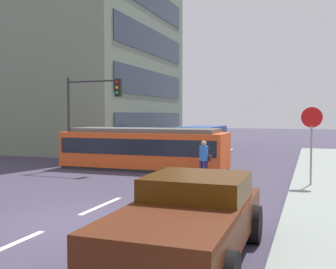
{
  "coord_description": "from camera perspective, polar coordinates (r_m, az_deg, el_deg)",
  "views": [
    {
      "loc": [
        5.91,
        -8.47,
        2.75
      ],
      "look_at": [
        -0.01,
        7.91,
        1.87
      ],
      "focal_mm": 42.67,
      "sensor_mm": 36.0,
      "label": 1
    }
  ],
  "objects": [
    {
      "name": "ground_plane",
      "position": [
        19.59,
        2.1,
        -5.17
      ],
      "size": [
        120.0,
        120.0,
        0.0
      ],
      "primitive_type": "plane",
      "color": "#403A4E"
    },
    {
      "name": "streetcar_tram",
      "position": [
        19.99,
        -3.45,
        -1.93
      ],
      "size": [
        8.29,
        2.63,
        2.06
      ],
      "color": "#EA531F",
      "rests_on": "ground"
    },
    {
      "name": "lane_stripe_4",
      "position": [
        30.99,
        8.79,
        -2.21
      ],
      "size": [
        0.16,
        2.4,
        0.01
      ],
      "primitive_type": "cube",
      "color": "silver",
      "rests_on": "ground"
    },
    {
      "name": "pedestrian_crossing",
      "position": [
        16.49,
        5.15,
        -3.4
      ],
      "size": [
        0.51,
        0.36,
        1.67
      ],
      "color": "#271E50",
      "rests_on": "ground"
    },
    {
      "name": "city_bus",
      "position": [
        28.51,
        4.77,
        -0.46
      ],
      "size": [
        2.62,
        5.42,
        1.89
      ],
      "color": "#2D4C90",
      "rests_on": "ground"
    },
    {
      "name": "lane_stripe_2",
      "position": [
        15.87,
        -2.34,
        -7.06
      ],
      "size": [
        0.16,
        2.4,
        0.01
      ],
      "primitive_type": "cube",
      "color": "silver",
      "rests_on": "ground"
    },
    {
      "name": "lane_stripe_1",
      "position": [
        12.33,
        -9.48,
        -10.0
      ],
      "size": [
        0.16,
        2.4,
        0.01
      ],
      "primitive_type": "cube",
      "color": "silver",
      "rests_on": "ground"
    },
    {
      "name": "lane_stripe_3",
      "position": [
        25.16,
        6.16,
        -3.38
      ],
      "size": [
        0.16,
        2.4,
        0.01
      ],
      "primitive_type": "cube",
      "color": "silver",
      "rests_on": "ground"
    },
    {
      "name": "stop_sign",
      "position": [
        15.66,
        19.83,
        0.7
      ],
      "size": [
        0.76,
        0.07,
        2.88
      ],
      "color": "gray",
      "rests_on": "sidewalk_curb_right"
    },
    {
      "name": "corner_building",
      "position": [
        35.15,
        -13.76,
        14.06
      ],
      "size": [
        14.77,
        15.19,
        19.2
      ],
      "color": "gray",
      "rests_on": "ground"
    },
    {
      "name": "traffic_light_mast",
      "position": [
        20.04,
        -11.09,
        4.25
      ],
      "size": [
        3.0,
        0.33,
        4.57
      ],
      "color": "#333333",
      "rests_on": "ground"
    },
    {
      "name": "lane_stripe_0",
      "position": [
        9.18,
        -22.23,
        -14.72
      ],
      "size": [
        0.16,
        2.4,
        0.01
      ],
      "primitive_type": "cube",
      "color": "silver",
      "rests_on": "ground"
    },
    {
      "name": "pickup_truck_parked",
      "position": [
        7.65,
        3.18,
        -11.9
      ],
      "size": [
        2.31,
        5.02,
        1.55
      ],
      "color": "#4B1E0D",
      "rests_on": "ground"
    }
  ]
}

